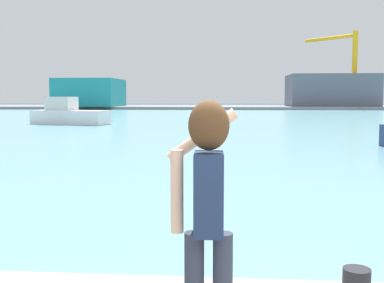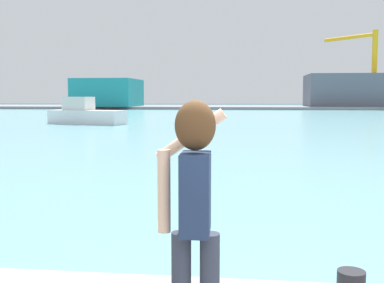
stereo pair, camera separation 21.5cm
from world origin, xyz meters
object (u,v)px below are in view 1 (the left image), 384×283
object	(u,v)px
warehouse_right	(330,90)
port_crane	(347,60)
boat_moored	(68,115)
person_photographer	(207,198)
warehouse_left	(90,93)

from	to	relation	value
warehouse_right	port_crane	world-z (taller)	port_crane
boat_moored	port_crane	bearing A→B (deg)	72.90
person_photographer	warehouse_right	size ratio (longest dim) A/B	0.11
boat_moored	warehouse_left	xyz separation A→B (m)	(-13.16, 50.35, 2.29)
warehouse_right	port_crane	xyz separation A→B (m)	(2.79, -0.87, 5.84)
person_photographer	warehouse_left	world-z (taller)	warehouse_left
warehouse_right	warehouse_left	bearing A→B (deg)	-174.38
person_photographer	port_crane	xyz separation A→B (m)	(22.63, 89.97, 7.74)
warehouse_left	warehouse_right	xyz separation A→B (m)	(46.52, 4.57, 0.43)
boat_moored	person_photographer	bearing A→B (deg)	-52.69
boat_moored	warehouse_left	size ratio (longest dim) A/B	0.56
person_photographer	warehouse_left	size ratio (longest dim) A/B	0.14
person_photographer	warehouse_left	bearing A→B (deg)	15.16
boat_moored	warehouse_right	distance (m)	64.32
port_crane	warehouse_right	bearing A→B (deg)	162.61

